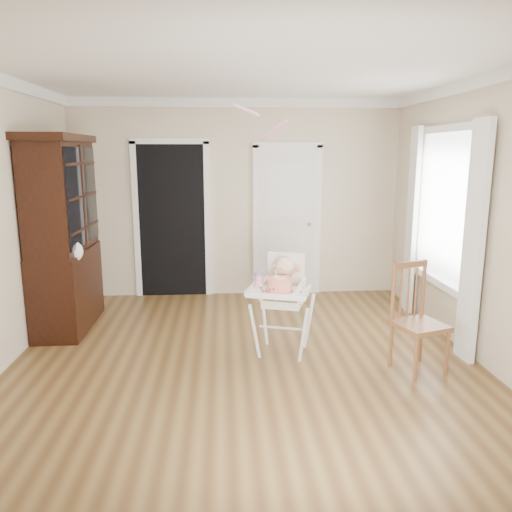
{
  "coord_description": "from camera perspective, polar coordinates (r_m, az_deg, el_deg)",
  "views": [
    {
      "loc": [
        -0.2,
        -4.44,
        1.99
      ],
      "look_at": [
        0.11,
        0.2,
        1.02
      ],
      "focal_mm": 35.0,
      "sensor_mm": 36.0,
      "label": 1
    }
  ],
  "objects": [
    {
      "name": "floor",
      "position": [
        4.87,
        -1.18,
        -12.38
      ],
      "size": [
        5.0,
        5.0,
        0.0
      ],
      "primitive_type": "plane",
      "color": "#52381C",
      "rests_on": "ground"
    },
    {
      "name": "ceiling",
      "position": [
        4.5,
        -1.34,
        20.83
      ],
      "size": [
        5.0,
        5.0,
        0.0
      ],
      "primitive_type": "plane",
      "rotation": [
        3.14,
        0.0,
        0.0
      ],
      "color": "white",
      "rests_on": "wall_back"
    },
    {
      "name": "wall_back",
      "position": [
        6.97,
        -2.2,
        6.48
      ],
      "size": [
        4.5,
        0.0,
        4.5
      ],
      "primitive_type": "plane",
      "rotation": [
        1.57,
        0.0,
        0.0
      ],
      "color": "beige",
      "rests_on": "floor"
    },
    {
      "name": "wall_right",
      "position": [
        5.11,
        24.89,
        3.47
      ],
      "size": [
        0.0,
        5.0,
        5.0
      ],
      "primitive_type": "plane",
      "rotation": [
        1.57,
        0.0,
        -1.57
      ],
      "color": "beige",
      "rests_on": "floor"
    },
    {
      "name": "crown_molding",
      "position": [
        4.49,
        -1.34,
        20.08
      ],
      "size": [
        4.5,
        5.0,
        0.12
      ],
      "primitive_type": null,
      "color": "white",
      "rests_on": "ceiling"
    },
    {
      "name": "doorway",
      "position": [
        7.01,
        -9.58,
        4.37
      ],
      "size": [
        1.06,
        0.05,
        2.22
      ],
      "color": "black",
      "rests_on": "wall_back"
    },
    {
      "name": "closet_door",
      "position": [
        7.04,
        3.55,
        3.85
      ],
      "size": [
        0.96,
        0.09,
        2.13
      ],
      "color": "white",
      "rests_on": "wall_back"
    },
    {
      "name": "window_right",
      "position": [
        5.8,
        20.47,
        4.04
      ],
      "size": [
        0.13,
        1.84,
        2.3
      ],
      "color": "white",
      "rests_on": "wall_right"
    },
    {
      "name": "high_chair",
      "position": [
        4.95,
        3.1,
        -4.19
      ],
      "size": [
        0.76,
        0.86,
        1.02
      ],
      "rotation": [
        0.0,
        0.0,
        -0.3
      ],
      "color": "white",
      "rests_on": "floor"
    },
    {
      "name": "baby",
      "position": [
        4.94,
        3.18,
        -2.62
      ],
      "size": [
        0.27,
        0.26,
        0.42
      ],
      "rotation": [
        0.0,
        0.0,
        -0.3
      ],
      "color": "beige",
      "rests_on": "high_chair"
    },
    {
      "name": "cake",
      "position": [
        4.67,
        2.61,
        -3.32
      ],
      "size": [
        0.3,
        0.3,
        0.14
      ],
      "color": "silver",
      "rests_on": "high_chair"
    },
    {
      "name": "sippy_cup",
      "position": [
        4.83,
        0.3,
        -2.62
      ],
      "size": [
        0.08,
        0.08,
        0.19
      ],
      "rotation": [
        0.0,
        0.0,
        -0.3
      ],
      "color": "pink",
      "rests_on": "high_chair"
    },
    {
      "name": "china_cabinet",
      "position": [
        6.0,
        -21.13,
        2.37
      ],
      "size": [
        0.58,
        1.29,
        2.18
      ],
      "color": "black",
      "rests_on": "floor"
    },
    {
      "name": "dining_chair",
      "position": [
        4.84,
        18.0,
        -7.15
      ],
      "size": [
        0.52,
        0.52,
        1.01
      ],
      "rotation": [
        0.0,
        0.0,
        0.33
      ],
      "color": "brown",
      "rests_on": "floor"
    },
    {
      "name": "streamer",
      "position": [
        4.92,
        -1.22,
        16.37
      ],
      "size": [
        0.24,
        0.45,
        0.15
      ],
      "primitive_type": null,
      "rotation": [
        0.26,
        0.0,
        0.45
      ],
      "color": "pink",
      "rests_on": "ceiling"
    }
  ]
}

